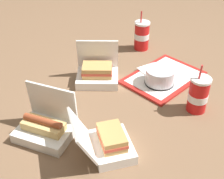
% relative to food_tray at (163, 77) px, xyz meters
% --- Properties ---
extents(ground_plane, '(3.20, 3.20, 0.00)m').
position_rel_food_tray_xyz_m(ground_plane, '(0.28, -0.05, -0.01)').
color(ground_plane, brown).
extents(food_tray, '(0.38, 0.28, 0.01)m').
position_rel_food_tray_xyz_m(food_tray, '(0.00, 0.00, 0.00)').
color(food_tray, red).
rests_on(food_tray, ground_plane).
extents(cake_container, '(0.14, 0.14, 0.07)m').
position_rel_food_tray_xyz_m(cake_container, '(0.06, 0.02, 0.04)').
color(cake_container, black).
rests_on(cake_container, food_tray).
extents(ketchup_cup, '(0.04, 0.04, 0.02)m').
position_rel_food_tray_xyz_m(ketchup_cup, '(-0.06, 0.00, 0.02)').
color(ketchup_cup, white).
rests_on(ketchup_cup, food_tray).
extents(napkin_stack, '(0.12, 0.12, 0.00)m').
position_rel_food_tray_xyz_m(napkin_stack, '(-0.00, -0.08, 0.01)').
color(napkin_stack, white).
rests_on(napkin_stack, food_tray).
extents(plastic_fork, '(0.11, 0.02, 0.00)m').
position_rel_food_tray_xyz_m(plastic_fork, '(-0.04, 0.05, 0.01)').
color(plastic_fork, white).
rests_on(plastic_fork, food_tray).
extents(clamshell_sandwich_left, '(0.25, 0.25, 0.19)m').
position_rel_food_tray_xyz_m(clamshell_sandwich_left, '(0.23, -0.22, 0.04)').
color(clamshell_sandwich_left, white).
rests_on(clamshell_sandwich_left, ground_plane).
extents(clamshell_sandwich_center, '(0.27, 0.26, 0.16)m').
position_rel_food_tray_xyz_m(clamshell_sandwich_center, '(0.53, 0.12, 0.04)').
color(clamshell_sandwich_center, white).
rests_on(clamshell_sandwich_center, ground_plane).
extents(clamshell_hotdog_front, '(0.22, 0.25, 0.19)m').
position_rel_food_tray_xyz_m(clamshell_hotdog_front, '(0.63, -0.11, 0.04)').
color(clamshell_hotdog_front, white).
rests_on(clamshell_hotdog_front, ground_plane).
extents(soda_cup_right, '(0.08, 0.08, 0.22)m').
position_rel_food_tray_xyz_m(soda_cup_right, '(0.11, 0.24, 0.07)').
color(soda_cup_right, red).
rests_on(soda_cup_right, ground_plane).
extents(soda_cup_center, '(0.08, 0.08, 0.22)m').
position_rel_food_tray_xyz_m(soda_cup_center, '(-0.18, -0.27, 0.07)').
color(soda_cup_center, red).
rests_on(soda_cup_center, ground_plane).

